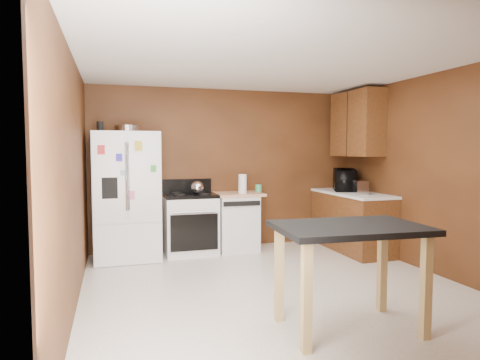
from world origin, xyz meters
name	(u,v)px	position (x,y,z in m)	size (l,w,h in m)	color
floor	(278,289)	(0.00, 0.00, 0.00)	(4.50, 4.50, 0.00)	white
ceiling	(279,61)	(0.00, 0.00, 2.50)	(4.50, 4.50, 0.00)	white
wall_back	(226,169)	(0.00, 2.25, 1.25)	(4.20, 4.20, 0.00)	#5A3217
wall_front	(421,200)	(0.00, -2.25, 1.25)	(4.20, 4.20, 0.00)	#5A3217
wall_left	(73,181)	(-2.10, 0.00, 1.25)	(4.50, 4.50, 0.00)	#5A3217
wall_right	(438,174)	(2.10, 0.00, 1.25)	(4.50, 4.50, 0.00)	#5A3217
roasting_pan	(128,129)	(-1.51, 1.89, 1.85)	(0.37, 0.37, 0.09)	silver
pen_cup	(100,126)	(-1.89, 1.77, 1.87)	(0.09, 0.09, 0.13)	black
kettle	(197,188)	(-0.55, 1.83, 1.00)	(0.19, 0.19, 0.19)	silver
paper_towel	(243,184)	(0.15, 1.84, 1.04)	(0.12, 0.12, 0.29)	white
green_canister	(258,188)	(0.47, 2.04, 0.95)	(0.10, 0.10, 0.11)	#44B16A
toaster	(361,187)	(1.74, 1.13, 1.00)	(0.17, 0.27, 0.20)	silver
microwave	(344,181)	(1.80, 1.69, 1.06)	(0.58, 0.39, 0.32)	black
refrigerator	(127,196)	(-1.55, 1.86, 0.90)	(0.90, 0.80, 1.80)	white
gas_range	(190,223)	(-0.64, 1.92, 0.46)	(0.76, 0.68, 1.10)	white
dishwasher	(236,221)	(0.08, 1.95, 0.45)	(0.78, 0.63, 0.89)	white
right_cabinets	(353,191)	(1.84, 1.48, 0.91)	(0.63, 1.58, 2.45)	brown
island	(350,241)	(0.19, -1.16, 0.77)	(1.28, 0.89, 0.91)	black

